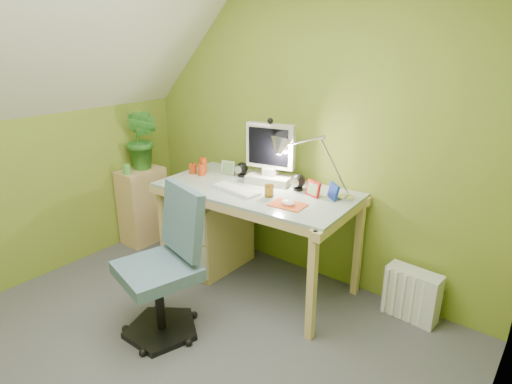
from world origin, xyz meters
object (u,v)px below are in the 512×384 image
Objects in this scene: side_ledge at (143,206)px; potted_plant at (142,139)px; desk at (256,236)px; desk_lamp at (323,151)px; radiator at (412,294)px; task_chair at (157,269)px; monitor at (271,148)px.

potted_plant is (0.01, 0.05, 0.63)m from side_ledge.
desk is 2.09× the size of side_ledge.
desk_lamp is 1.93m from side_ledge.
task_chair is at bearing -132.16° from radiator.
side_ledge is at bearing 177.54° from monitor.
desk_lamp reaches higher than side_ledge.
monitor is at bearing 171.87° from desk_lamp.
desk_lamp is 1.76× the size of radiator.
desk_lamp reaches higher than potted_plant.
desk is at bearing 98.07° from task_chair.
potted_plant is 1.53× the size of radiator.
radiator is at bearing -7.50° from monitor.
task_chair reaches higher than radiator.
desk_lamp is (0.45, 0.18, 0.72)m from desk.
desk_lamp is at bearing 6.45° from potted_plant.
potted_plant is at bearing -168.32° from radiator.
potted_plant is (-1.30, -0.20, -0.08)m from monitor.
monitor is 1.31m from potted_plant.
monitor is 0.58× the size of task_chair.
desk is at bearing 0.78° from potted_plant.
desk reaches higher than side_ledge.
monitor is at bearing -169.92° from radiator.
monitor is 0.77× the size of side_ledge.
task_chair is at bearing -125.62° from desk_lamp.
potted_plant is 1.56m from task_chair.
desk_lamp is 1.76m from potted_plant.
desk is 2.32× the size of desk_lamp.
desk_lamp reaches higher than radiator.
task_chair is 2.63× the size of radiator.
task_chair is (-0.56, -1.07, -0.64)m from desk_lamp.
task_chair reaches higher than side_ledge.
desk_lamp reaches higher than desk.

